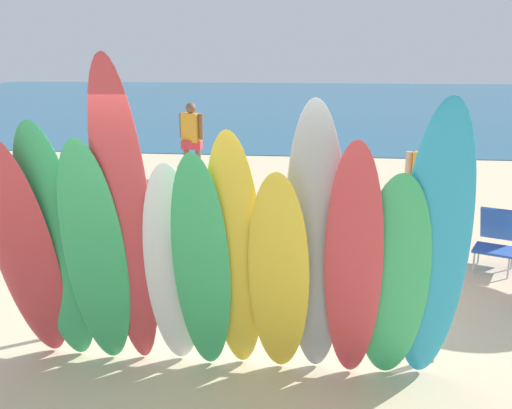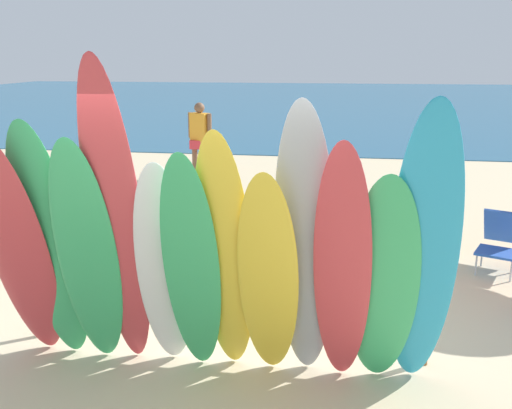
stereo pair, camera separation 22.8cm
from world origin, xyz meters
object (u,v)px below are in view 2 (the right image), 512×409
surfboard_green_5 (192,269)px  surfboard_yellow_6 (225,260)px  surfboard_red_0 (19,253)px  surfboard_green_2 (88,257)px  surfboard_red_3 (117,224)px  surfboard_white_4 (165,268)px  beach_chair_blue (501,239)px  surfboard_grey_8 (305,249)px  surfboard_green_10 (383,284)px  surfboard_yellow_7 (268,280)px  beachgoer_strolling (200,135)px  surfboard_red_9 (342,271)px  surfboard_green_1 (50,247)px  surfboard_teal_11 (423,255)px  beachgoer_by_water (430,189)px  surfboard_rack (224,300)px

surfboard_green_5 → surfboard_yellow_6: (0.28, 0.04, 0.08)m
surfboard_red_0 → surfboard_green_2: bearing=-0.3°
surfboard_red_3 → surfboard_yellow_6: 0.95m
surfboard_white_4 → beach_chair_blue: (3.60, 3.08, -0.57)m
surfboard_white_4 → surfboard_green_5: (0.27, -0.12, 0.06)m
surfboard_grey_8 → surfboard_green_10: bearing=4.7°
surfboard_green_2 → surfboard_red_3: bearing=-8.6°
surfboard_white_4 → surfboard_green_10: size_ratio=1.01×
surfboard_yellow_6 → surfboard_yellow_7: size_ratio=1.15×
surfboard_white_4 → beachgoer_strolling: bearing=95.8°
surfboard_yellow_7 → beach_chair_blue: surfboard_yellow_7 is taller
surfboard_grey_8 → surfboard_red_9: (0.31, -0.07, -0.14)m
surfboard_red_0 → surfboard_white_4: surfboard_red_0 is taller
beach_chair_blue → surfboard_grey_8: bearing=-104.3°
surfboard_yellow_6 → surfboard_green_2: bearing=-179.1°
beach_chair_blue → surfboard_red_3: bearing=-118.0°
surfboard_white_4 → surfboard_red_9: size_ratio=0.89×
surfboard_red_0 → beachgoer_strolling: bearing=91.0°
surfboard_green_1 → surfboard_teal_11: surfboard_teal_11 is taller
surfboard_white_4 → surfboard_green_10: 1.84m
surfboard_green_1 → surfboard_yellow_6: 1.56m
surfboard_red_0 → surfboard_yellow_6: 1.83m
surfboard_green_2 → surfboard_yellow_6: bearing=-4.1°
surfboard_red_9 → beachgoer_by_water: (1.20, 3.59, -0.13)m
surfboard_grey_8 → surfboard_rack: bearing=151.6°
surfboard_yellow_6 → surfboard_green_10: size_ratio=1.17×
beachgoer_strolling → beachgoer_by_water: beachgoer_strolling is taller
surfboard_red_3 → surfboard_red_9: size_ratio=1.26×
surfboard_green_2 → surfboard_teal_11: bearing=-4.3°
surfboard_green_1 → surfboard_red_3: size_ratio=0.82×
surfboard_grey_8 → beachgoer_by_water: surfboard_grey_8 is taller
surfboard_red_0 → surfboard_red_9: size_ratio=1.01×
surfboard_white_4 → surfboard_green_5: 0.31m
surfboard_green_2 → surfboard_yellow_7: surfboard_green_2 is taller
surfboard_rack → surfboard_green_2: 1.33m
surfboard_yellow_6 → surfboard_teal_11: size_ratio=0.90×
surfboard_red_9 → surfboard_rack: bearing=157.0°
beachgoer_by_water → beach_chair_blue: bearing=-7.3°
surfboard_green_1 → surfboard_yellow_6: bearing=-0.8°
surfboard_red_0 → surfboard_red_9: 2.79m
surfboard_red_0 → beachgoer_by_water: size_ratio=1.36×
surfboard_green_1 → surfboard_yellow_7: surfboard_green_1 is taller
surfboard_white_4 → surfboard_green_5: size_ratio=0.93×
beach_chair_blue → beachgoer_strolling: bearing=159.0°
surfboard_grey_8 → surfboard_green_10: 0.69m
surfboard_red_3 → surfboard_green_10: size_ratio=1.43×
surfboard_rack → surfboard_green_1: bearing=-160.2°
surfboard_red_0 → beachgoer_strolling: size_ratio=1.35×
beachgoer_by_water → surfboard_green_5: bearing=-108.2°
surfboard_rack → surfboard_grey_8: bearing=-33.0°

